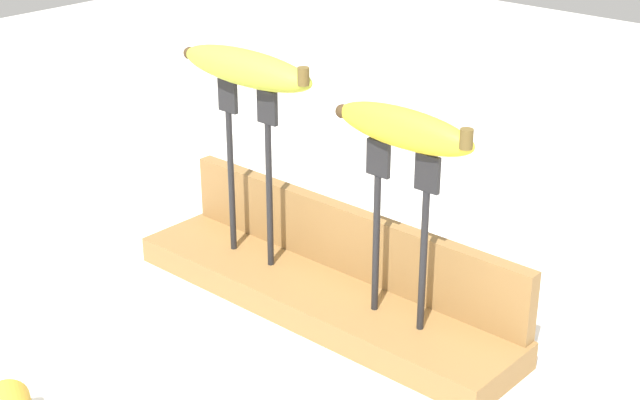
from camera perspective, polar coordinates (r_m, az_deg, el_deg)
The scene contains 7 objects.
ground_plane at distance 1.04m, azimuth 0.00°, elevation -6.55°, with size 3.00×3.00×0.00m, color silver.
wooden_board at distance 1.03m, azimuth 0.00°, elevation -5.84°, with size 0.47×0.11×0.03m, color olive.
board_backstop at distance 1.04m, azimuth 1.68°, elevation -2.38°, with size 0.46×0.02×0.08m, color olive.
fork_stand_left at distance 1.04m, azimuth -4.46°, elevation 2.46°, with size 0.09×0.01×0.20m.
fork_stand_right at distance 0.92m, azimuth 4.65°, elevation -1.26°, with size 0.08×0.01×0.18m.
banana_raised_left at distance 1.01m, azimuth -4.65°, elevation 7.83°, with size 0.19×0.05×0.04m.
banana_raised_right at distance 0.88m, azimuth 4.84°, elevation 4.23°, with size 0.16×0.04×0.04m.
Camera 1 is at (0.60, -0.67, 0.53)m, focal length 53.52 mm.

